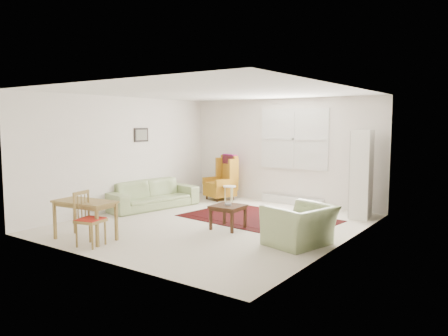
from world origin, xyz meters
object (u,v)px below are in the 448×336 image
Objects in this scene: sofa at (152,189)px; stool at (230,194)px; wingback_chair at (220,177)px; desk_chair at (91,219)px; desk at (85,220)px; coffee_table at (228,217)px; cabinet at (362,174)px; armchair at (300,221)px.

sofa reaches higher than stool.
wingback_chair reaches higher than desk_chair.
wingback_chair reaches higher than sofa.
wingback_chair reaches higher than desk.
desk_chair is (0.77, -4.53, -0.14)m from wingback_chair.
desk is 1.20× the size of desk_chair.
wingback_chair is 2.09× the size of coffee_table.
stool is 3.20m from cabinet.
sofa is 1.19× the size of cabinet.
armchair is 2.66m from cabinet.
coffee_table is at bearing -93.01° from sofa.
cabinet is 2.07× the size of desk_chair.
armchair is at bearing 29.96° from desk.
sofa is 2.80m from desk.
stool is at bearing -4.63° from wingback_chair.
cabinet is (0.13, 2.60, 0.51)m from armchair.
wingback_chair is 1.32× the size of desk_chair.
coffee_table is 2.62m from stool.
wingback_chair is at bearing 95.17° from desk.
cabinet is 5.35m from desk_chair.
wingback_chair is at bearing -9.24° from sofa.
desk is (-1.51, -1.97, 0.11)m from coffee_table.
armchair is at bearing -8.01° from coffee_table.
sofa reaches higher than desk.
cabinet reaches higher than coffee_table.
cabinet is (3.12, 0.21, 0.69)m from stool.
desk_chair reaches higher than stool.
desk_chair is (-1.13, -2.15, 0.21)m from coffee_table.
sofa is at bearing -124.92° from stool.
coffee_table is at bearing -30.55° from wingback_chair.
coffee_table is 0.30× the size of cabinet.
desk_chair is (1.41, -2.78, 0.00)m from sofa.
desk_chair reaches higher than coffee_table.
desk_chair reaches higher than sofa.
armchair is 2.37× the size of stool.
armchair is at bearing -38.58° from stool.
armchair is 3.51m from desk.
wingback_chair is 1.09× the size of desk.
armchair is 3.29m from desk_chair.
sofa is 4.58m from cabinet.
desk is (1.04, -2.60, -0.10)m from sofa.
desk reaches higher than coffee_table.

